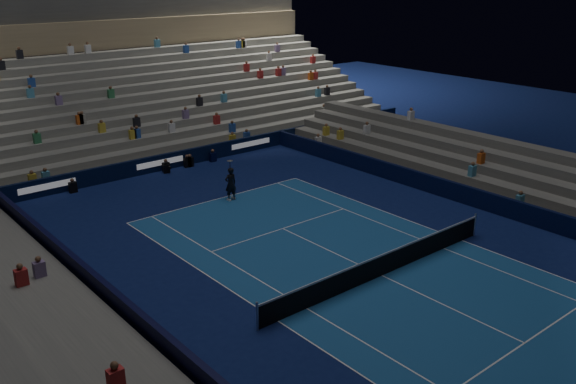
# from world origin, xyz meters

# --- Properties ---
(ground) EXTENTS (90.00, 90.00, 0.00)m
(ground) POSITION_xyz_m (0.00, 0.00, 0.00)
(ground) COLOR #0C174A
(ground) RESTS_ON ground
(court_surface) EXTENTS (10.97, 23.77, 0.01)m
(court_surface) POSITION_xyz_m (0.00, 0.00, 0.01)
(court_surface) COLOR #1A4E8F
(court_surface) RESTS_ON ground
(sponsor_barrier_far) EXTENTS (44.00, 0.25, 1.00)m
(sponsor_barrier_far) POSITION_xyz_m (0.00, 18.50, 0.50)
(sponsor_barrier_far) COLOR black
(sponsor_barrier_far) RESTS_ON ground
(sponsor_barrier_east) EXTENTS (0.25, 37.00, 1.00)m
(sponsor_barrier_east) POSITION_xyz_m (9.70, 0.00, 0.50)
(sponsor_barrier_east) COLOR black
(sponsor_barrier_east) RESTS_ON ground
(sponsor_barrier_west) EXTENTS (0.25, 37.00, 1.00)m
(sponsor_barrier_west) POSITION_xyz_m (-9.70, 0.00, 0.50)
(sponsor_barrier_west) COLOR black
(sponsor_barrier_west) RESTS_ON ground
(grandstand_main) EXTENTS (44.00, 15.20, 11.20)m
(grandstand_main) POSITION_xyz_m (0.00, 27.90, 3.38)
(grandstand_main) COLOR slate
(grandstand_main) RESTS_ON ground
(grandstand_east) EXTENTS (5.00, 37.00, 2.50)m
(grandstand_east) POSITION_xyz_m (13.17, 0.00, 0.92)
(grandstand_east) COLOR #61605C
(grandstand_east) RESTS_ON ground
(tennis_net) EXTENTS (12.90, 0.10, 1.10)m
(tennis_net) POSITION_xyz_m (0.00, 0.00, 0.50)
(tennis_net) COLOR #B2B2B7
(tennis_net) RESTS_ON ground
(tennis_player) EXTENTS (0.71, 0.50, 1.84)m
(tennis_player) POSITION_xyz_m (0.40, 11.32, 0.92)
(tennis_player) COLOR black
(tennis_player) RESTS_ON ground
(broadcast_camera) EXTENTS (0.53, 0.90, 0.52)m
(broadcast_camera) POSITION_xyz_m (0.14, 17.87, 0.27)
(broadcast_camera) COLOR black
(broadcast_camera) RESTS_ON ground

